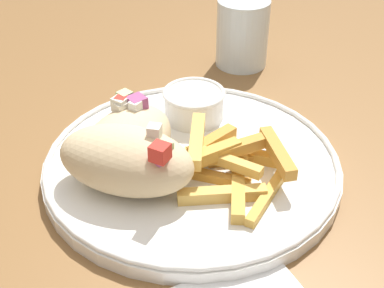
{
  "coord_description": "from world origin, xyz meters",
  "views": [
    {
      "loc": [
        -0.19,
        -0.38,
        1.11
      ],
      "look_at": [
        -0.01,
        0.01,
        0.81
      ],
      "focal_mm": 50.0,
      "sensor_mm": 36.0,
      "label": 1
    }
  ],
  "objects_px": {
    "plate": "(192,164)",
    "pita_sandwich_near": "(128,162)",
    "sauce_ramekin": "(194,103)",
    "water_glass": "(242,36)",
    "pita_sandwich_far": "(126,143)",
    "fries_pile": "(230,162)"
  },
  "relations": [
    {
      "from": "plate",
      "to": "pita_sandwich_near",
      "type": "relative_size",
      "value": 2.05
    },
    {
      "from": "plate",
      "to": "sauce_ramekin",
      "type": "bearing_deg",
      "value": 63.64
    },
    {
      "from": "plate",
      "to": "water_glass",
      "type": "relative_size",
      "value": 3.28
    },
    {
      "from": "water_glass",
      "to": "pita_sandwich_near",
      "type": "bearing_deg",
      "value": -138.52
    },
    {
      "from": "pita_sandwich_near",
      "to": "sauce_ramekin",
      "type": "relative_size",
      "value": 2.08
    },
    {
      "from": "pita_sandwich_near",
      "to": "water_glass",
      "type": "relative_size",
      "value": 1.6
    },
    {
      "from": "pita_sandwich_near",
      "to": "sauce_ramekin",
      "type": "bearing_deg",
      "value": 81.59
    },
    {
      "from": "water_glass",
      "to": "plate",
      "type": "bearing_deg",
      "value": -130.42
    },
    {
      "from": "pita_sandwich_near",
      "to": "water_glass",
      "type": "xyz_separation_m",
      "value": [
        0.23,
        0.21,
        -0.0
      ]
    },
    {
      "from": "plate",
      "to": "pita_sandwich_far",
      "type": "distance_m",
      "value": 0.07
    },
    {
      "from": "plate",
      "to": "water_glass",
      "type": "xyz_separation_m",
      "value": [
        0.16,
        0.19,
        0.03
      ]
    },
    {
      "from": "pita_sandwich_near",
      "to": "water_glass",
      "type": "distance_m",
      "value": 0.31
    },
    {
      "from": "pita_sandwich_far",
      "to": "fries_pile",
      "type": "relative_size",
      "value": 0.99
    },
    {
      "from": "pita_sandwich_far",
      "to": "fries_pile",
      "type": "distance_m",
      "value": 0.1
    },
    {
      "from": "plate",
      "to": "fries_pile",
      "type": "height_order",
      "value": "fries_pile"
    },
    {
      "from": "pita_sandwich_far",
      "to": "water_glass",
      "type": "distance_m",
      "value": 0.29
    },
    {
      "from": "fries_pile",
      "to": "water_glass",
      "type": "relative_size",
      "value": 1.58
    },
    {
      "from": "plate",
      "to": "sauce_ramekin",
      "type": "relative_size",
      "value": 4.27
    },
    {
      "from": "water_glass",
      "to": "sauce_ramekin",
      "type": "bearing_deg",
      "value": -136.87
    },
    {
      "from": "plate",
      "to": "sauce_ramekin",
      "type": "distance_m",
      "value": 0.08
    },
    {
      "from": "pita_sandwich_far",
      "to": "water_glass",
      "type": "bearing_deg",
      "value": -3.7
    },
    {
      "from": "pita_sandwich_near",
      "to": "pita_sandwich_far",
      "type": "xyz_separation_m",
      "value": [
        0.01,
        0.03,
        -0.0
      ]
    }
  ]
}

